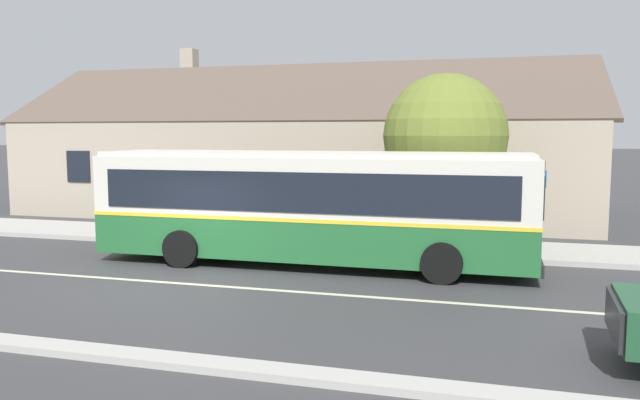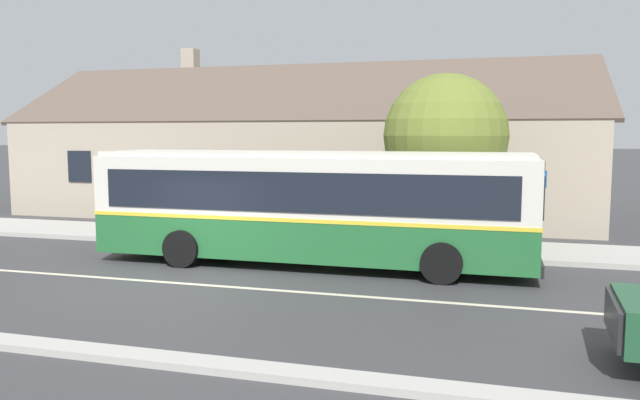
% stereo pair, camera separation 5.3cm
% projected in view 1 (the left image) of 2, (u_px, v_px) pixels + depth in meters
% --- Properties ---
extents(ground_plane, '(300.00, 300.00, 0.00)m').
position_uv_depth(ground_plane, '(176.00, 283.00, 14.83)').
color(ground_plane, '#38383A').
extents(sidewalk_far, '(60.00, 3.00, 0.15)m').
position_uv_depth(sidewalk_far, '(266.00, 239.00, 20.57)').
color(sidewalk_far, '#ADAAA3').
rests_on(sidewalk_far, ground).
extents(curb_near, '(60.00, 0.50, 0.12)m').
position_uv_depth(curb_near, '(34.00, 346.00, 10.28)').
color(curb_near, '#ADAAA3').
rests_on(curb_near, ground).
extents(lane_divider_stripe, '(60.00, 0.16, 0.01)m').
position_uv_depth(lane_divider_stripe, '(176.00, 283.00, 14.83)').
color(lane_divider_stripe, beige).
rests_on(lane_divider_stripe, ground).
extents(community_building, '(24.68, 11.03, 7.77)m').
position_uv_depth(community_building, '(309.00, 164.00, 29.02)').
color(community_building, tan).
rests_on(community_building, ground).
extents(transit_bus, '(11.76, 2.79, 3.06)m').
position_uv_depth(transit_bus, '(311.00, 204.00, 16.76)').
color(transit_bus, '#236633').
rests_on(transit_bus, ground).
extents(bench_by_building, '(1.68, 0.51, 0.94)m').
position_uv_depth(bench_by_building, '(149.00, 220.00, 21.66)').
color(bench_by_building, brown).
rests_on(bench_by_building, sidewalk_far).
extents(bench_down_street, '(1.51, 0.51, 0.94)m').
position_uv_depth(bench_down_street, '(265.00, 228.00, 19.73)').
color(bench_down_street, brown).
rests_on(bench_down_street, sidewalk_far).
extents(street_tree_primary, '(3.86, 3.86, 5.41)m').
position_uv_depth(street_tree_primary, '(446.00, 139.00, 19.46)').
color(street_tree_primary, '#4C3828').
rests_on(street_tree_primary, ground).
extents(bus_stop_sign, '(0.36, 0.07, 2.40)m').
position_uv_depth(bus_stop_sign, '(539.00, 203.00, 17.16)').
color(bus_stop_sign, gray).
rests_on(bus_stop_sign, sidewalk_far).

